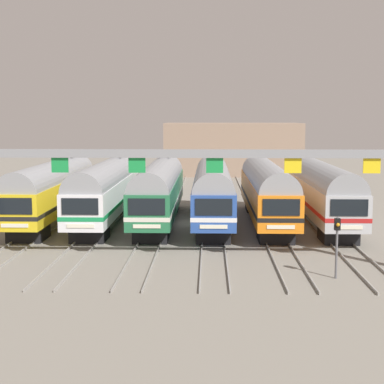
{
  "coord_description": "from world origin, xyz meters",
  "views": [
    {
      "loc": [
        1.75,
        -43.98,
        8.17
      ],
      "look_at": [
        0.53,
        -2.01,
        2.71
      ],
      "focal_mm": 54.09,
      "sensor_mm": 36.0,
      "label": 1
    }
  ],
  "objects": [
    {
      "name": "commuter_train_orange",
      "position": [
        6.18,
        -0.01,
        2.69
      ],
      "size": [
        2.88,
        18.06,
        4.77
      ],
      "color": "orange",
      "rests_on": "ground"
    },
    {
      "name": "yard_signal_mast",
      "position": [
        8.24,
        -15.15,
        2.2
      ],
      "size": [
        0.28,
        0.35,
        3.16
      ],
      "color": "#59595E",
      "rests_on": "ground"
    },
    {
      "name": "commuter_train_stainless",
      "position": [
        10.3,
        -0.01,
        2.69
      ],
      "size": [
        2.88,
        18.06,
        4.77
      ],
      "color": "#B2B5BA",
      "rests_on": "ground"
    },
    {
      "name": "catenary_gantry",
      "position": [
        0.0,
        -13.5,
        5.35
      ],
      "size": [
        25.85,
        0.44,
        6.97
      ],
      "color": "gray",
      "rests_on": "ground"
    },
    {
      "name": "maintenance_building",
      "position": [
        5.14,
        39.22,
        3.66
      ],
      "size": [
        19.1,
        10.0,
        7.32
      ],
      "primitive_type": "cube",
      "color": "gray",
      "rests_on": "ground"
    },
    {
      "name": "commuter_train_white",
      "position": [
        -6.18,
        -0.0,
        2.69
      ],
      "size": [
        2.88,
        18.06,
        5.05
      ],
      "color": "white",
      "rests_on": "ground"
    },
    {
      "name": "ground_plane",
      "position": [
        0.0,
        0.0,
        0.0
      ],
      "size": [
        160.0,
        160.0,
        0.0
      ],
      "primitive_type": "plane",
      "color": "gray"
    },
    {
      "name": "commuter_train_blue",
      "position": [
        2.06,
        -0.01,
        2.69
      ],
      "size": [
        2.88,
        18.06,
        4.77
      ],
      "color": "#284C9E",
      "rests_on": "ground"
    },
    {
      "name": "commuter_train_green",
      "position": [
        -2.06,
        -0.0,
        2.69
      ],
      "size": [
        2.88,
        18.06,
        5.05
      ],
      "color": "#236B42",
      "rests_on": "ground"
    },
    {
      "name": "track_bed",
      "position": [
        -0.0,
        17.0,
        0.07
      ],
      "size": [
        22.11,
        70.0,
        0.15
      ],
      "color": "gray",
      "rests_on": "ground"
    },
    {
      "name": "commuter_train_yellow",
      "position": [
        -10.3,
        -0.0,
        2.69
      ],
      "size": [
        2.88,
        18.06,
        5.05
      ],
      "color": "gold",
      "rests_on": "ground"
    }
  ]
}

